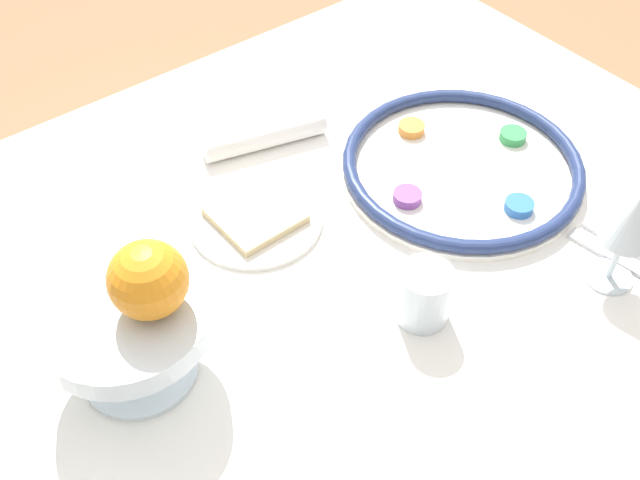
{
  "coord_description": "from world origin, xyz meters",
  "views": [
    {
      "loc": [
        0.46,
        0.55,
        1.52
      ],
      "look_at": [
        0.05,
        0.02,
        0.81
      ],
      "focal_mm": 42.0,
      "sensor_mm": 36.0,
      "label": 1
    }
  ],
  "objects_px": {
    "orange_fruit": "(148,280)",
    "bread_plate": "(256,218)",
    "fruit_stand": "(127,324)",
    "cup_near": "(424,295)",
    "wine_glass": "(632,221)",
    "seder_plate": "(462,166)",
    "napkin_roll": "(265,135)"
  },
  "relations": [
    {
      "from": "seder_plate",
      "to": "napkin_roll",
      "type": "height_order",
      "value": "napkin_roll"
    },
    {
      "from": "napkin_roll",
      "to": "orange_fruit",
      "type": "bearing_deg",
      "value": 39.35
    },
    {
      "from": "bread_plate",
      "to": "napkin_roll",
      "type": "relative_size",
      "value": 0.95
    },
    {
      "from": "seder_plate",
      "to": "cup_near",
      "type": "height_order",
      "value": "cup_near"
    },
    {
      "from": "bread_plate",
      "to": "napkin_roll",
      "type": "height_order",
      "value": "napkin_roll"
    },
    {
      "from": "seder_plate",
      "to": "bread_plate",
      "type": "xyz_separation_m",
      "value": [
        0.3,
        -0.11,
        -0.01
      ]
    },
    {
      "from": "seder_plate",
      "to": "fruit_stand",
      "type": "distance_m",
      "value": 0.55
    },
    {
      "from": "orange_fruit",
      "to": "fruit_stand",
      "type": "bearing_deg",
      "value": -32.32
    },
    {
      "from": "seder_plate",
      "to": "cup_near",
      "type": "xyz_separation_m",
      "value": [
        0.23,
        0.16,
        0.02
      ]
    },
    {
      "from": "napkin_roll",
      "to": "cup_near",
      "type": "height_order",
      "value": "cup_near"
    },
    {
      "from": "fruit_stand",
      "to": "wine_glass",
      "type": "bearing_deg",
      "value": 155.61
    },
    {
      "from": "fruit_stand",
      "to": "bread_plate",
      "type": "relative_size",
      "value": 1.03
    },
    {
      "from": "orange_fruit",
      "to": "cup_near",
      "type": "relative_size",
      "value": 1.07
    },
    {
      "from": "fruit_stand",
      "to": "orange_fruit",
      "type": "relative_size",
      "value": 2.27
    },
    {
      "from": "orange_fruit",
      "to": "bread_plate",
      "type": "bearing_deg",
      "value": -147.64
    },
    {
      "from": "bread_plate",
      "to": "napkin_roll",
      "type": "distance_m",
      "value": 0.17
    },
    {
      "from": "fruit_stand",
      "to": "seder_plate",
      "type": "bearing_deg",
      "value": -178.62
    },
    {
      "from": "cup_near",
      "to": "napkin_roll",
      "type": "bearing_deg",
      "value": -95.44
    },
    {
      "from": "seder_plate",
      "to": "orange_fruit",
      "type": "relative_size",
      "value": 4.19
    },
    {
      "from": "fruit_stand",
      "to": "bread_plate",
      "type": "bearing_deg",
      "value": -154.26
    },
    {
      "from": "fruit_stand",
      "to": "cup_near",
      "type": "xyz_separation_m",
      "value": [
        -0.32,
        0.14,
        -0.05
      ]
    },
    {
      "from": "bread_plate",
      "to": "cup_near",
      "type": "distance_m",
      "value": 0.27
    },
    {
      "from": "wine_glass",
      "to": "orange_fruit",
      "type": "xyz_separation_m",
      "value": [
        0.52,
        -0.23,
        0.06
      ]
    },
    {
      "from": "napkin_roll",
      "to": "bread_plate",
      "type": "bearing_deg",
      "value": 50.2
    },
    {
      "from": "napkin_roll",
      "to": "cup_near",
      "type": "xyz_separation_m",
      "value": [
        0.04,
        0.39,
        0.02
      ]
    },
    {
      "from": "wine_glass",
      "to": "cup_near",
      "type": "bearing_deg",
      "value": -24.44
    },
    {
      "from": "napkin_roll",
      "to": "fruit_stand",
      "type": "bearing_deg",
      "value": 34.94
    },
    {
      "from": "fruit_stand",
      "to": "bread_plate",
      "type": "distance_m",
      "value": 0.29
    },
    {
      "from": "wine_glass",
      "to": "cup_near",
      "type": "xyz_separation_m",
      "value": [
        0.24,
        -0.11,
        -0.07
      ]
    },
    {
      "from": "seder_plate",
      "to": "fruit_stand",
      "type": "height_order",
      "value": "fruit_stand"
    },
    {
      "from": "bread_plate",
      "to": "cup_near",
      "type": "bearing_deg",
      "value": 104.83
    },
    {
      "from": "seder_plate",
      "to": "orange_fruit",
      "type": "bearing_deg",
      "value": 3.53
    }
  ]
}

